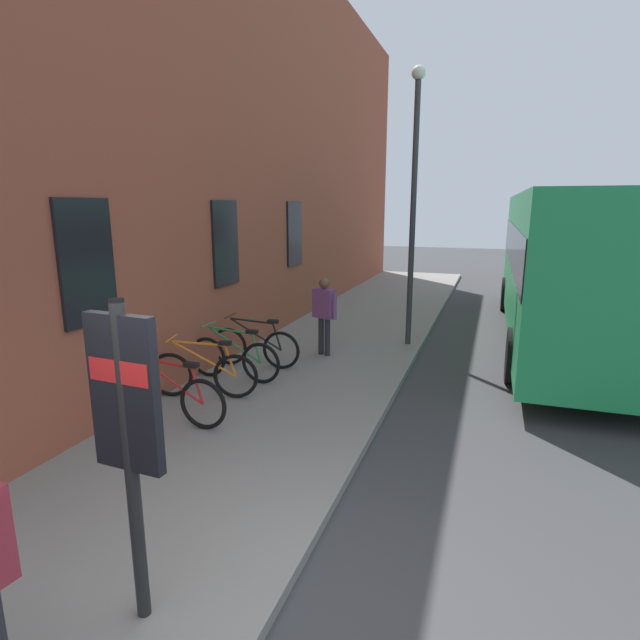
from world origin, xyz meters
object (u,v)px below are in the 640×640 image
at_px(bicycle_beside_lamp, 204,374).
at_px(bicycle_mid_rack, 234,358).
at_px(bicycle_end_of_row, 255,347).
at_px(bicycle_by_door, 171,397).
at_px(street_lamp, 414,188).
at_px(city_bus, 571,259).
at_px(transit_info_sign, 127,415).
at_px(pedestrian_crossing_street, 324,308).

distance_m(bicycle_beside_lamp, bicycle_mid_rack, 0.89).
relative_size(bicycle_mid_rack, bicycle_end_of_row, 1.00).
bearing_deg(bicycle_by_door, street_lamp, -24.63).
bearing_deg(city_bus, street_lamp, 118.56).
relative_size(bicycle_mid_rack, city_bus, 0.17).
bearing_deg(city_bus, bicycle_by_door, 141.04).
xyz_separation_m(bicycle_end_of_row, transit_info_sign, (-5.64, -1.85, 1.21)).
bearing_deg(bicycle_mid_rack, bicycle_beside_lamp, 176.18).
bearing_deg(bicycle_beside_lamp, street_lamp, -30.74).
bearing_deg(street_lamp, bicycle_by_door, 155.37).
height_order(bicycle_mid_rack, bicycle_end_of_row, same).
xyz_separation_m(bicycle_mid_rack, bicycle_end_of_row, (0.78, -0.02, 0.00)).
bearing_deg(bicycle_by_door, city_bus, -38.96).
distance_m(city_bus, pedestrian_crossing_street, 5.81).
xyz_separation_m(bicycle_mid_rack, street_lamp, (3.37, -2.47, 2.94)).
distance_m(bicycle_by_door, bicycle_beside_lamp, 1.03).
height_order(bicycle_end_of_row, transit_info_sign, transit_info_sign).
bearing_deg(city_bus, pedestrian_crossing_street, 123.89).
relative_size(bicycle_end_of_row, transit_info_sign, 0.74).
xyz_separation_m(bicycle_mid_rack, pedestrian_crossing_street, (1.95, -0.99, 0.58)).
bearing_deg(bicycle_by_door, transit_info_sign, -148.29).
bearing_deg(transit_info_sign, bicycle_by_door, 31.71).
height_order(bicycle_by_door, city_bus, city_bus).
height_order(bicycle_beside_lamp, pedestrian_crossing_street, pedestrian_crossing_street).
xyz_separation_m(bicycle_beside_lamp, city_bus, (6.05, -5.83, 1.41)).
relative_size(bicycle_mid_rack, street_lamp, 0.31).
bearing_deg(street_lamp, bicycle_mid_rack, 143.72).
distance_m(bicycle_end_of_row, transit_info_sign, 6.06).
relative_size(bicycle_end_of_row, pedestrian_crossing_street, 1.12).
bearing_deg(street_lamp, bicycle_end_of_row, 136.46).
xyz_separation_m(bicycle_beside_lamp, pedestrian_crossing_street, (2.84, -1.05, 0.58)).
distance_m(bicycle_by_door, transit_info_sign, 3.67).
relative_size(transit_info_sign, city_bus, 0.23).
distance_m(bicycle_mid_rack, pedestrian_crossing_street, 2.27).
distance_m(bicycle_beside_lamp, bicycle_end_of_row, 1.68).
distance_m(bicycle_mid_rack, transit_info_sign, 5.34).
xyz_separation_m(bicycle_beside_lamp, street_lamp, (4.26, -2.53, 2.94)).
bearing_deg(city_bus, bicycle_beside_lamp, 136.07).
xyz_separation_m(bicycle_beside_lamp, bicycle_end_of_row, (1.67, -0.08, 0.00)).
relative_size(bicycle_by_door, bicycle_mid_rack, 1.00).
height_order(transit_info_sign, street_lamp, street_lamp).
height_order(bicycle_by_door, bicycle_mid_rack, same).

